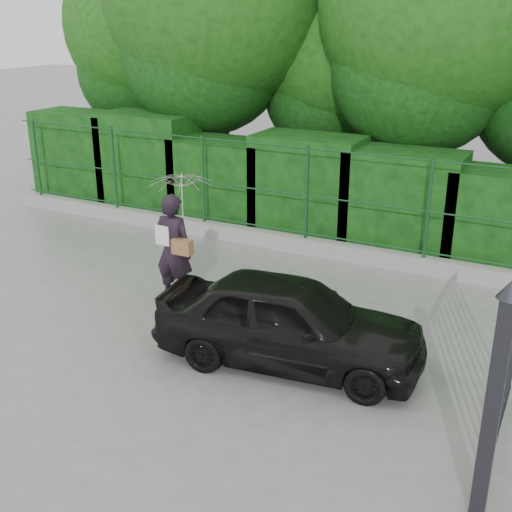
% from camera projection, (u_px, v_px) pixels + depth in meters
% --- Properties ---
extents(ground, '(80.00, 80.00, 0.00)m').
position_uv_depth(ground, '(152.00, 347.00, 8.99)').
color(ground, gray).
extents(kerb, '(14.00, 0.25, 0.30)m').
position_uv_depth(kerb, '(286.00, 242.00, 12.68)').
color(kerb, '#9E9E99').
rests_on(kerb, ground).
extents(fence, '(14.13, 0.06, 1.80)m').
position_uv_depth(fence, '(298.00, 192.00, 12.21)').
color(fence, '#14431E').
rests_on(fence, kerb).
extents(hedge, '(14.20, 1.20, 2.28)m').
position_uv_depth(hedge, '(299.00, 187.00, 13.28)').
color(hedge, black).
rests_on(hedge, ground).
extents(trees, '(17.10, 6.15, 8.08)m').
position_uv_depth(trees, '(405.00, 1.00, 13.29)').
color(trees, black).
rests_on(trees, ground).
extents(gate, '(0.22, 2.33, 2.36)m').
position_uv_depth(gate, '(501.00, 378.00, 5.99)').
color(gate, '#25252B').
rests_on(gate, ground).
extents(woman, '(0.99, 1.01, 2.14)m').
position_uv_depth(woman, '(179.00, 220.00, 9.91)').
color(woman, black).
rests_on(woman, ground).
extents(car, '(3.70, 1.83, 1.21)m').
position_uv_depth(car, '(290.00, 321.00, 8.40)').
color(car, black).
rests_on(car, ground).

